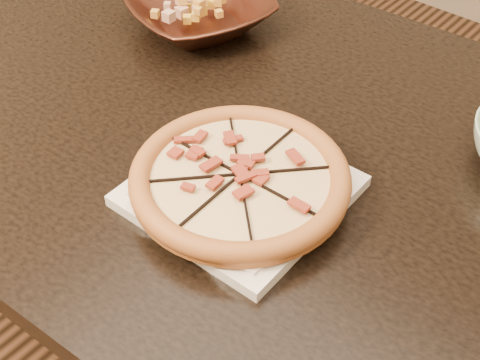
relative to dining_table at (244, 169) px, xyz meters
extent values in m
cube|color=black|center=(0.00, 0.00, 0.08)|extent=(1.47, 0.99, 0.04)
cylinder|color=black|center=(-0.63, 0.38, -0.30)|extent=(0.07, 0.07, 0.71)
cube|color=white|center=(0.10, -0.13, 0.11)|extent=(0.27, 0.27, 0.02)
cube|color=white|center=(0.10, -0.13, 0.12)|extent=(0.23, 0.23, 0.00)
cylinder|color=#B75528|center=(0.10, -0.13, 0.13)|extent=(0.30, 0.30, 0.01)
torus|color=#B75528|center=(0.10, -0.13, 0.14)|extent=(0.31, 0.31, 0.03)
cylinder|color=beige|center=(0.10, -0.13, 0.13)|extent=(0.25, 0.25, 0.01)
cube|color=black|center=(0.10, -0.13, 0.14)|extent=(0.01, 0.30, 0.01)
cube|color=black|center=(0.10, -0.13, 0.14)|extent=(0.22, 0.21, 0.01)
cube|color=black|center=(0.10, -0.13, 0.14)|extent=(0.30, 0.01, 0.01)
cube|color=black|center=(0.10, -0.13, 0.14)|extent=(0.21, 0.22, 0.01)
cube|color=#A4341A|center=(0.12, -0.13, 0.14)|extent=(0.02, 0.01, 0.00)
cube|color=#A4341A|center=(0.15, -0.11, 0.14)|extent=(0.03, 0.02, 0.00)
cube|color=#A4341A|center=(0.17, -0.08, 0.14)|extent=(0.03, 0.03, 0.00)
cube|color=#A4341A|center=(0.12, -0.11, 0.14)|extent=(0.03, 0.03, 0.00)
cube|color=#A4341A|center=(0.12, -0.08, 0.14)|extent=(0.02, 0.03, 0.00)
cube|color=#A4341A|center=(0.11, -0.04, 0.14)|extent=(0.02, 0.02, 0.00)
cube|color=#A4341A|center=(0.09, -0.09, 0.14)|extent=(0.02, 0.03, 0.00)
cube|color=#A4341A|center=(0.07, -0.07, 0.14)|extent=(0.02, 0.03, 0.00)
cube|color=#A4341A|center=(0.03, -0.07, 0.14)|extent=(0.03, 0.03, 0.00)
cube|color=#A4341A|center=(0.06, -0.11, 0.14)|extent=(0.03, 0.02, 0.00)
cube|color=#A4341A|center=(0.03, -0.12, 0.14)|extent=(0.03, 0.02, 0.00)
cube|color=#A4341A|center=(0.07, -0.14, 0.14)|extent=(0.03, 0.02, 0.00)
cube|color=#A4341A|center=(0.05, -0.16, 0.14)|extent=(0.03, 0.02, 0.00)
cube|color=#A4341A|center=(0.04, -0.19, 0.14)|extent=(0.03, 0.03, 0.00)
cube|color=#A4341A|center=(0.08, -0.16, 0.14)|extent=(0.02, 0.03, 0.00)
cube|color=#A4341A|center=(0.09, -0.19, 0.14)|extent=(0.02, 0.03, 0.00)
cube|color=#A4341A|center=(0.11, -0.22, 0.14)|extent=(0.02, 0.03, 0.00)
cube|color=#A4341A|center=(0.12, -0.17, 0.14)|extent=(0.02, 0.03, 0.00)
cube|color=#A4341A|center=(0.15, -0.19, 0.14)|extent=(0.03, 0.03, 0.00)
cube|color=#A4341A|center=(0.12, -0.14, 0.14)|extent=(0.03, 0.02, 0.00)
cube|color=#A4341A|center=(0.15, -0.14, 0.14)|extent=(0.03, 0.02, 0.00)
imported|color=#542A1E|center=(-0.25, 0.17, 0.13)|extent=(0.33, 0.33, 0.06)
cube|color=gold|center=(-0.26, 0.12, 0.18)|extent=(0.03, 0.03, 0.03)
cube|color=gold|center=(-0.22, 0.14, 0.18)|extent=(0.03, 0.03, 0.03)
camera|label=1|loc=(0.53, -0.65, 0.76)|focal=50.00mm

